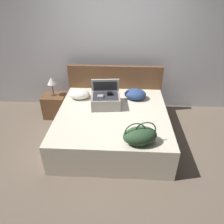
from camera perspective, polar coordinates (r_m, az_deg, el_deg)
ground_plane at (r=3.52m, az=-0.23°, el=-10.84°), size 12.00×12.00×0.00m
back_wall at (r=4.38m, az=1.03°, el=17.38°), size 8.00×0.10×2.60m
bed at (r=3.67m, az=0.12°, el=-3.63°), size 1.83×1.86×0.52m
headboard at (r=4.39m, az=0.78°, el=6.19°), size 1.87×0.08×0.98m
hard_case_large at (r=3.68m, az=-1.74°, el=3.54°), size 0.53×0.50×0.41m
duffel_bag at (r=2.85m, az=7.52°, el=-6.26°), size 0.52×0.39×0.33m
pillow_near_headboard at (r=3.94m, az=6.25°, el=4.79°), size 0.42×0.33×0.19m
pillow_center_head at (r=3.98m, az=-8.78°, el=4.73°), size 0.41×0.31×0.17m
nightstand at (r=4.46m, az=-14.94°, el=1.74°), size 0.44×0.40×0.47m
table_lamp at (r=4.23m, az=-15.91°, el=7.88°), size 0.17×0.17×0.37m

